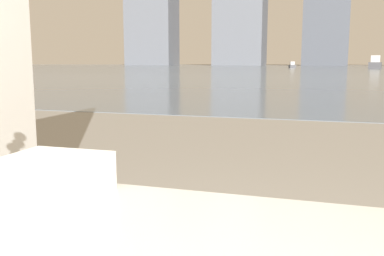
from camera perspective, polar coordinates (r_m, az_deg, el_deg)
towel_stack at (r=1.33m, az=-17.54°, el=-5.99°), size 0.28×0.21×0.12m
harbor_water at (r=62.25m, az=16.73°, el=7.57°), size 180.00×110.00×0.01m
harbor_boat_1 at (r=74.58m, az=13.21°, el=8.12°), size 1.41×2.80×1.00m
harbor_boat_3 at (r=71.94m, az=23.25°, el=7.89°), size 2.42×5.32×1.92m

